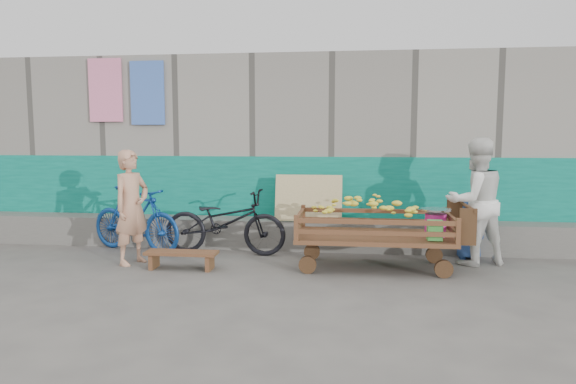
# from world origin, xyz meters

# --- Properties ---
(ground) EXTENTS (80.00, 80.00, 0.00)m
(ground) POSITION_xyz_m (0.00, 0.00, 0.00)
(ground) COLOR #514E4A
(ground) RESTS_ON ground
(building_wall) EXTENTS (12.00, 3.50, 3.00)m
(building_wall) POSITION_xyz_m (-0.00, 4.05, 1.47)
(building_wall) COLOR gray
(building_wall) RESTS_ON ground
(banana_cart) EXTENTS (2.19, 1.00, 0.93)m
(banana_cart) POSITION_xyz_m (1.19, 1.30, 0.63)
(banana_cart) COLOR brown
(banana_cart) RESTS_ON ground
(bench) EXTENTS (0.94, 0.28, 0.23)m
(bench) POSITION_xyz_m (-1.25, 0.94, 0.17)
(bench) COLOR brown
(bench) RESTS_ON ground
(vendor_man) EXTENTS (0.56, 0.66, 1.54)m
(vendor_man) POSITION_xyz_m (-1.99, 1.14, 0.77)
(vendor_man) COLOR tan
(vendor_man) RESTS_ON ground
(woman) EXTENTS (1.00, 0.89, 1.70)m
(woman) POSITION_xyz_m (2.58, 1.69, 0.85)
(woman) COLOR white
(woman) RESTS_ON ground
(child) EXTENTS (0.44, 0.29, 0.89)m
(child) POSITION_xyz_m (2.58, 1.97, 0.45)
(child) COLOR #2D4F96
(child) RESTS_ON ground
(bicycle_dark) EXTENTS (1.84, 0.73, 0.95)m
(bicycle_dark) POSITION_xyz_m (-0.89, 1.85, 0.48)
(bicycle_dark) COLOR black
(bicycle_dark) RESTS_ON ground
(bicycle_blue) EXTENTS (1.69, 0.98, 0.98)m
(bicycle_blue) POSITION_xyz_m (-2.26, 1.85, 0.49)
(bicycle_blue) COLOR navy
(bicycle_blue) RESTS_ON ground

